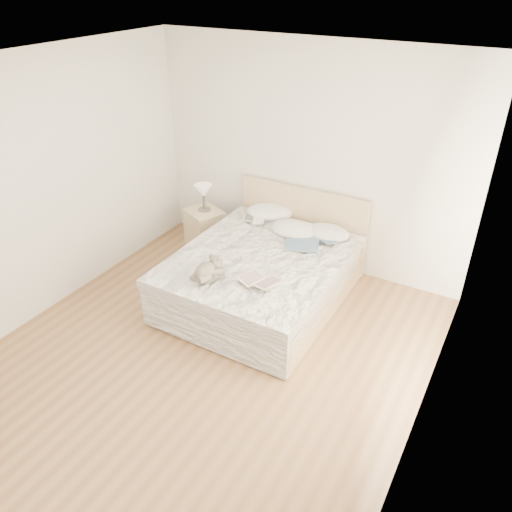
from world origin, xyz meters
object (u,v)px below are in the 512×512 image
photo_book (254,220)px  nightstand (205,230)px  teddy_bear (205,276)px  childrens_book (260,281)px  bed (264,275)px  table_lamp (203,192)px

photo_book → nightstand: bearing=155.8°
photo_book → teddy_bear: 1.39m
nightstand → childrens_book: bearing=-37.9°
photo_book → childrens_book: 1.36m
photo_book → childrens_book: size_ratio=0.73×
bed → table_lamp: 1.48m
photo_book → childrens_book: (0.73, -1.15, 0.00)m
nightstand → teddy_bear: (1.00, -1.40, 0.37)m
bed → teddy_bear: bed is taller
bed → childrens_book: (0.27, -0.56, 0.32)m
photo_book → bed: bearing=-74.5°
bed → photo_book: bearing=128.1°
nightstand → childrens_book: size_ratio=1.43×
nightstand → childrens_book: childrens_book is taller
bed → nightstand: 1.38m
bed → childrens_book: bearing=-64.5°
photo_book → teddy_bear: (0.22, -1.38, 0.02)m
nightstand → photo_book: bearing=-1.6°
childrens_book → teddy_bear: size_ratio=1.17×
childrens_book → teddy_bear: teddy_bear is taller
teddy_bear → photo_book: bearing=101.5°
bed → table_lamp: size_ratio=6.00×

